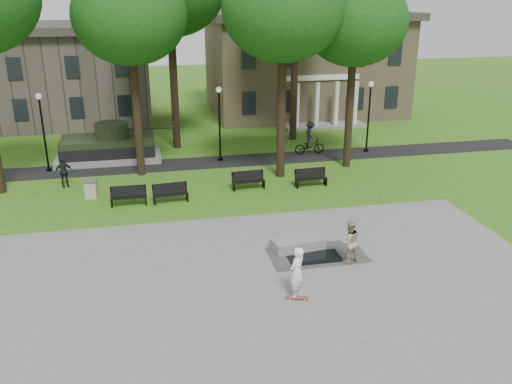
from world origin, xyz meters
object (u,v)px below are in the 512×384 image
Objects in this scene: concrete_block at (298,243)px; trash_bin at (91,189)px; cyclist at (310,141)px; friend_watching at (349,241)px; park_bench_0 at (129,195)px; skateboarder at (297,272)px.

trash_bin is at bearing 138.04° from concrete_block.
cyclist is 2.30× the size of trash_bin.
friend_watching is 11.93m from park_bench_0.
friend_watching is at bearing -42.77° from park_bench_0.
cyclist reaches higher than skateboarder.
skateboarder is 2.02× the size of trash_bin.
skateboarder is 1.07× the size of park_bench_0.
skateboarder is 3.50m from friend_watching.
skateboarder is at bearing -59.66° from park_bench_0.
park_bench_0 is at bearing 136.92° from concrete_block.
cyclist reaches higher than trash_bin.
concrete_block is at bearing -41.96° from trash_bin.
friend_watching is 14.37m from trash_bin.
trash_bin is (-9.00, 8.09, 0.24)m from concrete_block.
friend_watching is 0.82× the size of cyclist.
cyclist is 14.73m from trash_bin.
concrete_block is 1.22× the size of friend_watching.
skateboarder is 11.88m from park_bench_0.
park_bench_0 reaches higher than trash_bin.
cyclist is at bearing 70.85° from concrete_block.
friend_watching is 1.87× the size of trash_bin.
cyclist is (3.05, 15.08, -0.02)m from friend_watching.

